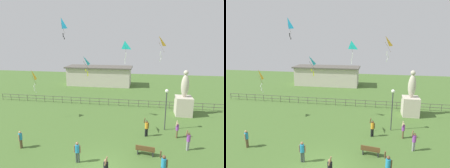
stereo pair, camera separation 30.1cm
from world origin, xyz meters
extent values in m
cube|color=beige|center=(7.83, 11.99, 1.13)|extent=(1.89, 1.89, 2.27)
ellipsoid|color=beige|center=(7.83, 11.99, 3.61)|extent=(0.90, 0.76, 2.68)
sphere|color=beige|center=(7.83, 11.99, 5.20)|extent=(0.56, 0.56, 0.56)
cylinder|color=#38383D|center=(5.26, 7.43, 1.96)|extent=(0.10, 0.10, 3.92)
sphere|color=white|center=(5.26, 7.43, 4.07)|extent=(0.36, 0.36, 0.36)
cube|color=brown|center=(3.32, 2.62, 0.45)|extent=(1.54, 0.60, 0.06)
cube|color=brown|center=(3.29, 2.44, 0.67)|extent=(1.49, 0.26, 0.36)
cube|color=#333338|center=(2.72, 2.70, 0.23)|extent=(0.08, 0.36, 0.45)
cube|color=#333338|center=(3.91, 2.54, 0.23)|extent=(0.08, 0.36, 0.45)
cylinder|color=brown|center=(6.20, 5.87, 0.38)|extent=(0.13, 0.13, 0.76)
cylinder|color=brown|center=(6.24, 6.01, 0.38)|extent=(0.13, 0.13, 0.76)
cylinder|color=purple|center=(6.22, 5.94, 1.03)|extent=(0.28, 0.28, 0.54)
sphere|color=beige|center=(6.22, 5.94, 1.40)|extent=(0.20, 0.20, 0.20)
cylinder|color=beige|center=(6.12, 5.77, 1.51)|extent=(0.17, 0.13, 0.52)
cylinder|color=beige|center=(6.28, 6.11, 1.00)|extent=(0.08, 0.08, 0.51)
cylinder|color=black|center=(3.34, 5.72, 0.40)|extent=(0.14, 0.14, 0.81)
cylinder|color=black|center=(3.49, 5.79, 0.40)|extent=(0.14, 0.14, 0.81)
cylinder|color=orange|center=(3.42, 5.76, 1.09)|extent=(0.30, 0.30, 0.57)
sphere|color=brown|center=(3.42, 5.76, 1.49)|extent=(0.22, 0.22, 0.22)
cylinder|color=brown|center=(3.21, 5.72, 1.60)|extent=(0.18, 0.26, 0.54)
cylinder|color=brown|center=(3.60, 5.83, 1.06)|extent=(0.09, 0.09, 0.54)
cylinder|color=brown|center=(-7.02, 2.05, 0.39)|extent=(0.13, 0.13, 0.78)
cylinder|color=brown|center=(-7.03, 1.90, 0.39)|extent=(0.13, 0.13, 0.78)
cylinder|color=#268CBF|center=(-7.03, 1.97, 1.05)|extent=(0.28, 0.28, 0.55)
sphere|color=tan|center=(-7.03, 1.97, 1.43)|extent=(0.21, 0.21, 0.21)
cylinder|color=tan|center=(-7.01, 2.16, 1.02)|extent=(0.09, 0.09, 0.52)
cylinder|color=tan|center=(-7.04, 1.78, 1.02)|extent=(0.09, 0.09, 0.52)
cylinder|color=#268CBF|center=(4.46, -0.01, 1.18)|extent=(0.32, 0.32, 0.62)
sphere|color=brown|center=(4.46, -0.01, 1.61)|extent=(0.23, 0.23, 0.23)
cylinder|color=brown|center=(4.25, 0.06, 1.73)|extent=(0.11, 0.23, 0.59)
cylinder|color=brown|center=(4.67, -0.02, 1.14)|extent=(0.10, 0.10, 0.58)
cylinder|color=#99999E|center=(6.73, 3.83, 0.40)|extent=(0.14, 0.14, 0.80)
cylinder|color=#99999E|center=(6.86, 3.93, 0.40)|extent=(0.14, 0.14, 0.80)
cylinder|color=purple|center=(6.79, 3.88, 1.08)|extent=(0.29, 0.29, 0.56)
sphere|color=#8C6647|center=(6.79, 3.88, 1.47)|extent=(0.21, 0.21, 0.21)
cylinder|color=#8C6647|center=(6.61, 3.80, 1.58)|extent=(0.18, 0.19, 0.54)
cylinder|color=#8C6647|center=(6.95, 4.00, 1.04)|extent=(0.09, 0.09, 0.53)
cylinder|color=#3F4C47|center=(-1.73, 0.80, 0.42)|extent=(0.14, 0.14, 0.84)
cylinder|color=#3F4C47|center=(-1.57, 0.81, 0.42)|extent=(0.14, 0.14, 0.84)
cylinder|color=#268CBF|center=(-1.65, 0.80, 1.14)|extent=(0.31, 0.31, 0.59)
sphere|color=#8C6647|center=(-1.65, 0.80, 1.55)|extent=(0.23, 0.23, 0.23)
cylinder|color=#8C6647|center=(-1.86, 0.79, 1.10)|extent=(0.09, 0.09, 0.56)
cylinder|color=#8C6647|center=(-1.45, 0.82, 1.10)|extent=(0.09, 0.09, 0.56)
cylinder|color=black|center=(0.83, -0.95, 1.15)|extent=(0.31, 0.31, 0.60)
sphere|color=#8C6647|center=(0.83, -0.95, 1.57)|extent=(0.23, 0.23, 0.23)
cylinder|color=#8C6647|center=(0.88, -1.16, 1.69)|extent=(0.25, 0.20, 0.58)
cylinder|color=#8C6647|center=(0.73, -0.77, 1.12)|extent=(0.09, 0.09, 0.57)
pyramid|color=yellow|center=(4.36, 9.43, 8.72)|extent=(0.96, 1.17, 1.03)
cylinder|color=#4C381E|center=(4.66, 9.32, 8.21)|extent=(0.62, 0.24, 1.03)
cube|color=white|center=(4.61, 9.29, 7.67)|extent=(0.08, 0.01, 0.20)
cube|color=white|center=(4.57, 9.28, 7.45)|extent=(0.11, 0.02, 0.21)
cube|color=white|center=(4.74, 9.36, 7.23)|extent=(0.11, 0.02, 0.21)
cube|color=white|center=(4.66, 9.32, 7.01)|extent=(0.11, 0.05, 0.21)
cube|color=white|center=(4.58, 9.28, 6.79)|extent=(0.09, 0.04, 0.20)
pyramid|color=#19B2B2|center=(0.77, 10.74, 8.32)|extent=(1.03, 0.89, 0.95)
cylinder|color=#4C381E|center=(0.85, 10.84, 7.85)|extent=(0.18, 0.22, 0.96)
cube|color=white|center=(0.91, 10.87, 7.40)|extent=(0.08, 0.03, 0.20)
cube|color=white|center=(0.89, 10.86, 7.18)|extent=(0.10, 0.04, 0.21)
cube|color=white|center=(0.86, 10.85, 6.96)|extent=(0.11, 0.03, 0.21)
cube|color=white|center=(0.78, 10.81, 6.74)|extent=(0.10, 0.02, 0.20)
cube|color=white|center=(0.80, 10.82, 6.52)|extent=(0.10, 0.02, 0.20)
cube|color=white|center=(0.80, 10.82, 6.30)|extent=(0.11, 0.03, 0.21)
pyramid|color=#198CD1|center=(-5.37, 7.80, 10.54)|extent=(0.86, 0.79, 1.07)
cylinder|color=#4C381E|center=(-5.25, 7.95, 10.00)|extent=(0.25, 0.33, 1.08)
cube|color=black|center=(-5.28, 7.94, 9.49)|extent=(0.08, 0.02, 0.20)
cube|color=black|center=(-5.26, 7.95, 9.27)|extent=(0.09, 0.03, 0.20)
cube|color=black|center=(-5.18, 7.99, 9.05)|extent=(0.11, 0.04, 0.21)
pyramid|color=yellow|center=(-9.23, 8.01, 5.12)|extent=(0.63, 0.80, 1.09)
cylinder|color=#4C381E|center=(-9.02, 8.08, 4.58)|extent=(0.42, 0.15, 1.09)
cube|color=white|center=(-8.99, 8.09, 4.05)|extent=(0.09, 0.03, 0.20)
cube|color=white|center=(-9.10, 8.04, 3.83)|extent=(0.11, 0.03, 0.21)
cube|color=white|center=(-9.02, 8.08, 3.61)|extent=(0.10, 0.03, 0.21)
cube|color=white|center=(-9.06, 8.06, 3.39)|extent=(0.10, 0.02, 0.21)
cube|color=white|center=(-8.92, 8.13, 3.17)|extent=(0.08, 0.04, 0.20)
pyramid|color=#19B2B2|center=(-2.26, 4.87, 7.11)|extent=(0.67, 1.16, 0.76)
cylinder|color=#4C381E|center=(-2.01, 4.91, 6.73)|extent=(0.50, 0.09, 0.76)
cube|color=yellow|center=(-2.07, 4.88, 6.33)|extent=(0.08, 0.02, 0.20)
cube|color=yellow|center=(-1.92, 4.96, 6.11)|extent=(0.09, 0.03, 0.20)
cube|color=yellow|center=(-1.92, 4.96, 5.89)|extent=(0.09, 0.04, 0.20)
cylinder|color=#4C4742|center=(-17.99, 14.00, 0.47)|extent=(0.06, 0.06, 0.95)
cylinder|color=#4C4742|center=(-16.61, 14.00, 0.47)|extent=(0.06, 0.06, 0.95)
cylinder|color=#4C4742|center=(-15.29, 14.00, 0.47)|extent=(0.06, 0.06, 0.95)
cylinder|color=#4C4742|center=(-13.92, 14.00, 0.47)|extent=(0.06, 0.06, 0.95)
cylinder|color=#4C4742|center=(-12.53, 14.00, 0.47)|extent=(0.06, 0.06, 0.95)
cylinder|color=#4C4742|center=(-11.19, 14.00, 0.47)|extent=(0.06, 0.06, 0.95)
cylinder|color=#4C4742|center=(-9.85, 14.00, 0.47)|extent=(0.06, 0.06, 0.95)
cylinder|color=#4C4742|center=(-8.48, 14.00, 0.47)|extent=(0.06, 0.06, 0.95)
cylinder|color=#4C4742|center=(-7.12, 14.00, 0.47)|extent=(0.06, 0.06, 0.95)
cylinder|color=#4C4742|center=(-5.72, 14.00, 0.47)|extent=(0.06, 0.06, 0.95)
cylinder|color=#4C4742|center=(-4.38, 14.00, 0.47)|extent=(0.06, 0.06, 0.95)
cylinder|color=#4C4742|center=(-3.03, 14.00, 0.47)|extent=(0.06, 0.06, 0.95)
cylinder|color=#4C4742|center=(-1.68, 14.00, 0.47)|extent=(0.06, 0.06, 0.95)
cylinder|color=#4C4742|center=(-0.27, 14.00, 0.47)|extent=(0.06, 0.06, 0.95)
cylinder|color=#4C4742|center=(1.08, 14.00, 0.47)|extent=(0.06, 0.06, 0.95)
cylinder|color=#4C4742|center=(2.40, 14.00, 0.47)|extent=(0.06, 0.06, 0.95)
cylinder|color=#4C4742|center=(3.76, 14.00, 0.47)|extent=(0.06, 0.06, 0.95)
cylinder|color=#4C4742|center=(5.16, 14.00, 0.47)|extent=(0.06, 0.06, 0.95)
cylinder|color=#4C4742|center=(6.48, 14.00, 0.47)|extent=(0.06, 0.06, 0.95)
cylinder|color=#4C4742|center=(7.89, 14.00, 0.47)|extent=(0.06, 0.06, 0.95)
cylinder|color=#4C4742|center=(9.22, 14.00, 0.47)|extent=(0.06, 0.06, 0.95)
cylinder|color=#4C4742|center=(10.62, 14.00, 0.47)|extent=(0.06, 0.06, 0.95)
cylinder|color=#4C4742|center=(11.98, 14.00, 0.47)|extent=(0.06, 0.06, 0.95)
cube|color=#4C4742|center=(0.00, 14.00, 0.91)|extent=(36.00, 0.05, 0.05)
cube|color=#4C4742|center=(0.00, 14.00, 0.47)|extent=(36.00, 0.05, 0.05)
cube|color=beige|center=(-5.72, 26.00, 1.75)|extent=(12.24, 4.00, 3.49)
cube|color=#59544C|center=(-5.72, 26.00, 3.61)|extent=(12.84, 4.60, 0.24)
camera|label=1|loc=(2.99, -11.75, 9.02)|focal=31.78mm
camera|label=2|loc=(3.28, -11.70, 9.02)|focal=31.78mm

